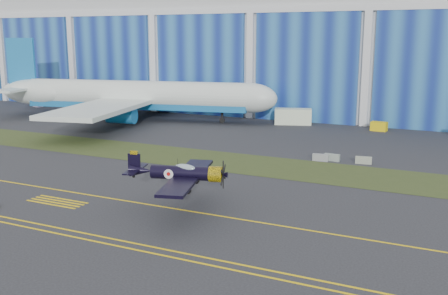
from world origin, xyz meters
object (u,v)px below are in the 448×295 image
at_px(warbird, 181,173).
at_px(shipping_container, 293,117).
at_px(jetliner, 135,64).
at_px(tug, 379,126).

height_order(warbird, shipping_container, warbird).
xyz_separation_m(warbird, jetliner, (-34.92, 43.28, 6.97)).
xyz_separation_m(shipping_container, tug, (15.28, -0.22, -0.66)).
bearing_deg(tug, shipping_container, -175.77).
relative_size(shipping_container, tug, 2.50).
height_order(warbird, jetliner, jetliner).
height_order(warbird, tug, warbird).
distance_m(warbird, jetliner, 56.04).
relative_size(jetliner, tug, 26.80).
bearing_deg(tug, warbird, -95.18).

